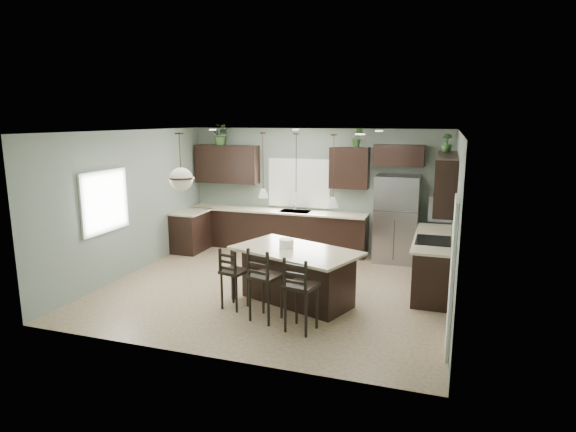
{
  "coord_description": "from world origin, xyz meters",
  "views": [
    {
      "loc": [
        2.82,
        -7.84,
        3.01
      ],
      "look_at": [
        0.1,
        0.4,
        1.25
      ],
      "focal_mm": 30.0,
      "sensor_mm": 36.0,
      "label": 1
    }
  ],
  "objects_px": {
    "refrigerator": "(397,219)",
    "bar_stool_right": "(301,294)",
    "kitchen_island": "(296,277)",
    "bar_stool_left": "(234,278)",
    "plant_back_left": "(221,135)",
    "serving_dish": "(286,243)",
    "bar_stool_center": "(266,284)"
  },
  "relations": [
    {
      "from": "kitchen_island",
      "to": "serving_dish",
      "type": "relative_size",
      "value": 8.43
    },
    {
      "from": "serving_dish",
      "to": "plant_back_left",
      "type": "relative_size",
      "value": 0.5
    },
    {
      "from": "bar_stool_right",
      "to": "plant_back_left",
      "type": "height_order",
      "value": "plant_back_left"
    },
    {
      "from": "bar_stool_left",
      "to": "kitchen_island",
      "type": "bearing_deg",
      "value": 42.72
    },
    {
      "from": "refrigerator",
      "to": "serving_dish",
      "type": "xyz_separation_m",
      "value": [
        -1.49,
        -2.93,
        0.07
      ]
    },
    {
      "from": "bar_stool_center",
      "to": "refrigerator",
      "type": "bearing_deg",
      "value": 82.65
    },
    {
      "from": "refrigerator",
      "to": "plant_back_left",
      "type": "bearing_deg",
      "value": 177.36
    },
    {
      "from": "serving_dish",
      "to": "plant_back_left",
      "type": "distance_m",
      "value": 4.42
    },
    {
      "from": "refrigerator",
      "to": "bar_stool_center",
      "type": "relative_size",
      "value": 1.61
    },
    {
      "from": "serving_dish",
      "to": "bar_stool_center",
      "type": "bearing_deg",
      "value": -92.87
    },
    {
      "from": "kitchen_island",
      "to": "plant_back_left",
      "type": "relative_size",
      "value": 4.2
    },
    {
      "from": "plant_back_left",
      "to": "bar_stool_left",
      "type": "bearing_deg",
      "value": -61.82
    },
    {
      "from": "refrigerator",
      "to": "bar_stool_center",
      "type": "height_order",
      "value": "refrigerator"
    },
    {
      "from": "refrigerator",
      "to": "bar_stool_right",
      "type": "distance_m",
      "value": 4.09
    },
    {
      "from": "refrigerator",
      "to": "bar_stool_right",
      "type": "bearing_deg",
      "value": -102.97
    },
    {
      "from": "bar_stool_right",
      "to": "plant_back_left",
      "type": "bearing_deg",
      "value": 139.64
    },
    {
      "from": "kitchen_island",
      "to": "serving_dish",
      "type": "bearing_deg",
      "value": -180.0
    },
    {
      "from": "bar_stool_left",
      "to": "bar_stool_right",
      "type": "height_order",
      "value": "bar_stool_right"
    },
    {
      "from": "kitchen_island",
      "to": "bar_stool_right",
      "type": "bearing_deg",
      "value": -47.69
    },
    {
      "from": "bar_stool_center",
      "to": "plant_back_left",
      "type": "relative_size",
      "value": 2.38
    },
    {
      "from": "bar_stool_right",
      "to": "plant_back_left",
      "type": "distance_m",
      "value": 5.67
    },
    {
      "from": "refrigerator",
      "to": "bar_stool_left",
      "type": "xyz_separation_m",
      "value": [
        -2.18,
        -3.49,
        -0.42
      ]
    },
    {
      "from": "bar_stool_right",
      "to": "serving_dish",
      "type": "bearing_deg",
      "value": 130.52
    },
    {
      "from": "bar_stool_left",
      "to": "bar_stool_center",
      "type": "relative_size",
      "value": 0.88
    },
    {
      "from": "bar_stool_center",
      "to": "bar_stool_right",
      "type": "xyz_separation_m",
      "value": [
        0.62,
        -0.2,
        -0.01
      ]
    },
    {
      "from": "serving_dish",
      "to": "bar_stool_center",
      "type": "xyz_separation_m",
      "value": [
        -0.04,
        -0.85,
        -0.42
      ]
    },
    {
      "from": "serving_dish",
      "to": "bar_stool_center",
      "type": "distance_m",
      "value": 0.95
    },
    {
      "from": "bar_stool_center",
      "to": "bar_stool_left",
      "type": "bearing_deg",
      "value": 170.86
    },
    {
      "from": "refrigerator",
      "to": "bar_stool_right",
      "type": "relative_size",
      "value": 1.65
    },
    {
      "from": "refrigerator",
      "to": "kitchen_island",
      "type": "distance_m",
      "value": 3.3
    },
    {
      "from": "bar_stool_center",
      "to": "plant_back_left",
      "type": "height_order",
      "value": "plant_back_left"
    },
    {
      "from": "refrigerator",
      "to": "plant_back_left",
      "type": "height_order",
      "value": "plant_back_left"
    }
  ]
}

